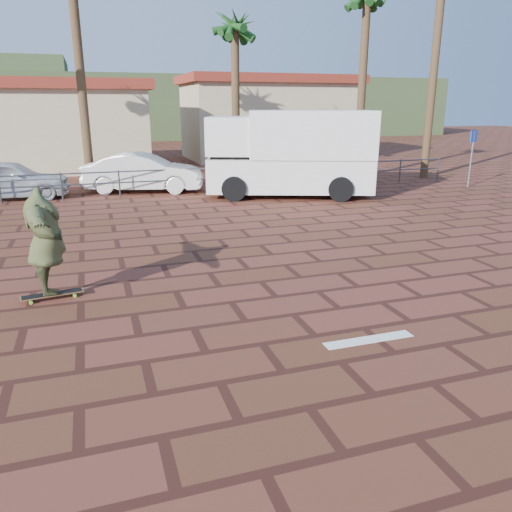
% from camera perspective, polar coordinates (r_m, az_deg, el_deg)
% --- Properties ---
extents(ground, '(120.00, 120.00, 0.00)m').
position_cam_1_polar(ground, '(8.29, 4.32, -6.69)').
color(ground, brown).
rests_on(ground, ground).
extents(paint_stripe, '(1.40, 0.22, 0.01)m').
position_cam_1_polar(paint_stripe, '(7.62, 12.77, -9.31)').
color(paint_stripe, white).
rests_on(paint_stripe, ground).
extents(guardrail, '(24.06, 0.06, 1.00)m').
position_cam_1_polar(guardrail, '(19.41, -9.43, 8.93)').
color(guardrail, '#47494F').
rests_on(guardrail, ground).
extents(palm_center, '(2.40, 2.40, 7.75)m').
position_cam_1_polar(palm_center, '(23.60, -2.43, 24.36)').
color(palm_center, brown).
rests_on(palm_center, ground).
extents(palm_right, '(2.40, 2.40, 9.05)m').
position_cam_1_polar(palm_right, '(24.54, 12.58, 26.61)').
color(palm_right, brown).
rests_on(palm_right, ground).
extents(building_west, '(12.60, 7.60, 4.50)m').
position_cam_1_polar(building_west, '(29.17, -24.95, 13.41)').
color(building_west, beige).
rests_on(building_west, ground).
extents(building_east, '(10.60, 6.60, 5.00)m').
position_cam_1_polar(building_east, '(32.89, 1.26, 15.60)').
color(building_east, beige).
rests_on(building_east, ground).
extents(hill_front, '(70.00, 18.00, 6.00)m').
position_cam_1_polar(hill_front, '(57.07, -15.92, 16.03)').
color(hill_front, '#384C28').
rests_on(hill_front, ground).
extents(longboard, '(1.07, 0.38, 0.10)m').
position_cam_1_polar(longboard, '(9.58, -22.26, -4.09)').
color(longboard, olive).
rests_on(longboard, ground).
extents(skateboarder, '(0.93, 2.39, 1.90)m').
position_cam_1_polar(skateboarder, '(9.30, -22.91, 1.48)').
color(skateboarder, '#434827').
rests_on(skateboarder, longboard).
extents(campervan, '(6.48, 4.39, 3.10)m').
position_cam_1_polar(campervan, '(18.87, 4.04, 11.80)').
color(campervan, white).
rests_on(campervan, ground).
extents(car_silver, '(4.24, 1.89, 1.41)m').
position_cam_1_polar(car_silver, '(20.37, -26.42, 7.85)').
color(car_silver, silver).
rests_on(car_silver, ground).
extents(car_white, '(4.81, 2.79, 1.50)m').
position_cam_1_polar(car_white, '(20.26, -12.72, 9.27)').
color(car_white, silver).
rests_on(car_white, ground).
extents(street_sign, '(0.45, 0.19, 2.30)m').
position_cam_1_polar(street_sign, '(22.71, 23.51, 11.28)').
color(street_sign, gray).
rests_on(street_sign, ground).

